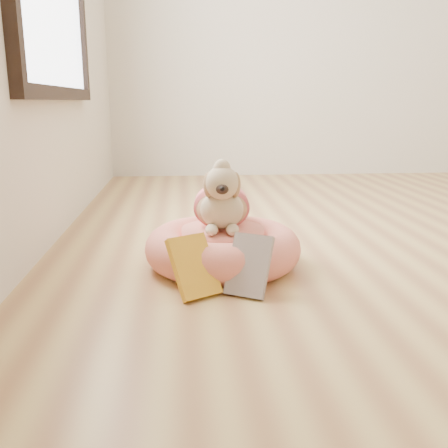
{
  "coord_description": "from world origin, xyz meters",
  "views": [
    {
      "loc": [
        -1.41,
        -2.1,
        0.63
      ],
      "look_at": [
        -1.25,
        -0.28,
        0.18
      ],
      "focal_mm": 40.0,
      "sensor_mm": 36.0,
      "label": 1
    }
  ],
  "objects": [
    {
      "name": "wall_back",
      "position": [
        0.0,
        2.25,
        1.35
      ],
      "size": [
        4.5,
        0.0,
        4.5
      ],
      "primitive_type": "plane",
      "rotation": [
        1.57,
        0.0,
        0.0
      ],
      "color": "beige",
      "rests_on": "floor"
    },
    {
      "name": "pet_bed",
      "position": [
        -1.25,
        -0.23,
        0.08
      ],
      "size": [
        0.61,
        0.61,
        0.16
      ],
      "color": "#D87454",
      "rests_on": "floor"
    },
    {
      "name": "dog",
      "position": [
        -1.26,
        -0.22,
        0.3
      ],
      "size": [
        0.29,
        0.4,
        0.28
      ],
      "primitive_type": null,
      "rotation": [
        0.0,
        0.0,
        -0.07
      ],
      "color": "brown",
      "rests_on": "pet_bed"
    },
    {
      "name": "book_yellow",
      "position": [
        -1.38,
        -0.52,
        0.1
      ],
      "size": [
        0.19,
        0.19,
        0.2
      ],
      "primitive_type": "cube",
      "rotation": [
        -0.57,
        0.0,
        0.52
      ],
      "color": "yellow",
      "rests_on": "floor"
    },
    {
      "name": "book_white",
      "position": [
        -1.19,
        -0.52,
        0.1
      ],
      "size": [
        0.18,
        0.17,
        0.2
      ],
      "primitive_type": "cube",
      "rotation": [
        -0.5,
        0.0,
        -0.52
      ],
      "color": "white",
      "rests_on": "floor"
    }
  ]
}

